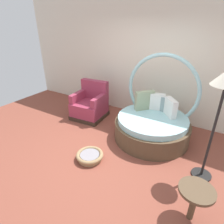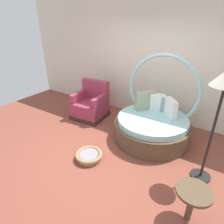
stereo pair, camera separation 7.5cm
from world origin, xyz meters
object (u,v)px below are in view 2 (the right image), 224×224
(round_daybed, at_px, (153,122))
(pet_basket, at_px, (89,156))
(side_table, at_px, (193,196))
(floor_lamp, at_px, (224,90))
(red_armchair, at_px, (91,105))

(round_daybed, xyz_separation_m, pet_basket, (-0.72, -1.35, -0.30))
(round_daybed, distance_m, side_table, 1.95)
(side_table, bearing_deg, pet_basket, 172.37)
(pet_basket, distance_m, floor_lamp, 2.45)
(floor_lamp, bearing_deg, pet_basket, -160.87)
(red_armchair, xyz_separation_m, pet_basket, (1.05, -1.42, -0.26))
(floor_lamp, bearing_deg, red_armchair, 165.07)
(red_armchair, height_order, floor_lamp, floor_lamp)
(red_armchair, distance_m, side_table, 3.34)
(round_daybed, relative_size, side_table, 3.42)
(round_daybed, distance_m, red_armchair, 1.77)
(round_daybed, bearing_deg, side_table, -54.80)
(pet_basket, bearing_deg, round_daybed, 61.89)
(pet_basket, bearing_deg, red_armchair, 126.49)
(round_daybed, xyz_separation_m, floor_lamp, (1.14, -0.70, 1.16))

